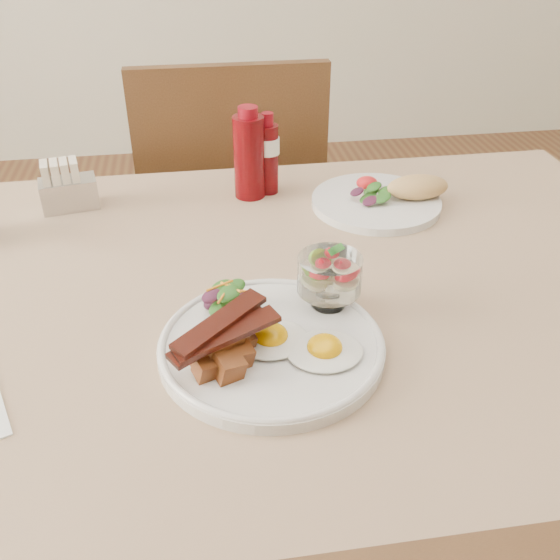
{
  "coord_description": "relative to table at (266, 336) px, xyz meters",
  "views": [
    {
      "loc": [
        -0.09,
        -0.74,
        1.25
      ],
      "look_at": [
        0.01,
        -0.08,
        0.82
      ],
      "focal_mm": 40.0,
      "sensor_mm": 36.0,
      "label": 1
    }
  ],
  "objects": [
    {
      "name": "chair_far",
      "position": [
        0.0,
        0.66,
        -0.14
      ],
      "size": [
        0.42,
        0.42,
        0.93
      ],
      "color": "#523319",
      "rests_on": "ground"
    },
    {
      "name": "fried_eggs",
      "position": [
        0.02,
        -0.16,
        0.11
      ],
      "size": [
        0.16,
        0.13,
        0.03
      ],
      "rotation": [
        0.0,
        0.0,
        0.15
      ],
      "color": "silver",
      "rests_on": "main_plate"
    },
    {
      "name": "ketchup_bottle",
      "position": [
        0.01,
        0.31,
        0.17
      ],
      "size": [
        0.06,
        0.06,
        0.17
      ],
      "rotation": [
        0.0,
        0.0,
        0.1
      ],
      "color": "#4F0408",
      "rests_on": "table"
    },
    {
      "name": "fruit_cup",
      "position": [
        0.08,
        -0.08,
        0.15
      ],
      "size": [
        0.08,
        0.08,
        0.09
      ],
      "rotation": [
        0.0,
        0.0,
        0.13
      ],
      "color": "white",
      "rests_on": "main_plate"
    },
    {
      "name": "second_plate",
      "position": [
        0.25,
        0.23,
        0.1
      ],
      "size": [
        0.25,
        0.23,
        0.06
      ],
      "rotation": [
        0.0,
        0.0,
        0.38
      ],
      "color": "silver",
      "rests_on": "table"
    },
    {
      "name": "hot_sauce_bottle",
      "position": [
        0.05,
        0.32,
        0.16
      ],
      "size": [
        0.05,
        0.05,
        0.15
      ],
      "rotation": [
        0.0,
        0.0,
        0.09
      ],
      "color": "#4F0408",
      "rests_on": "table"
    },
    {
      "name": "bacon_potato_pile",
      "position": [
        -0.07,
        -0.17,
        0.13
      ],
      "size": [
        0.14,
        0.11,
        0.06
      ],
      "rotation": [
        0.0,
        0.0,
        0.1
      ],
      "color": "brown",
      "rests_on": "main_plate"
    },
    {
      "name": "main_plate",
      "position": [
        -0.01,
        -0.14,
        0.1
      ],
      "size": [
        0.28,
        0.28,
        0.02
      ],
      "primitive_type": "cylinder",
      "color": "silver",
      "rests_on": "table"
    },
    {
      "name": "table",
      "position": [
        0.0,
        0.0,
        0.0
      ],
      "size": [
        1.33,
        0.88,
        0.75
      ],
      "color": "#523319",
      "rests_on": "ground"
    },
    {
      "name": "sugar_caddy",
      "position": [
        -0.31,
        0.31,
        0.13
      ],
      "size": [
        0.1,
        0.07,
        0.09
      ],
      "rotation": [
        0.0,
        0.0,
        0.19
      ],
      "color": "#B2B2B6",
      "rests_on": "table"
    },
    {
      "name": "side_salad",
      "position": [
        -0.06,
        -0.07,
        0.12
      ],
      "size": [
        0.07,
        0.06,
        0.04
      ],
      "rotation": [
        0.0,
        0.0,
        0.03
      ],
      "color": "#234F15",
      "rests_on": "main_plate"
    }
  ]
}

